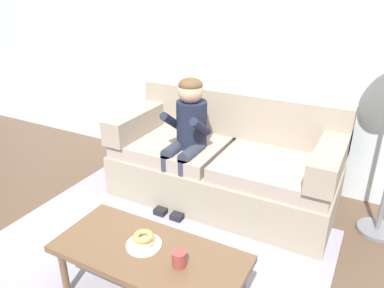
# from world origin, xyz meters

# --- Properties ---
(ground) EXTENTS (10.00, 10.00, 0.00)m
(ground) POSITION_xyz_m (0.00, 0.00, 0.00)
(ground) COLOR brown
(wall_back) EXTENTS (8.00, 0.10, 2.80)m
(wall_back) POSITION_xyz_m (0.00, 1.40, 1.40)
(wall_back) COLOR silver
(wall_back) RESTS_ON ground
(area_rug) EXTENTS (2.40, 2.07, 0.01)m
(area_rug) POSITION_xyz_m (0.00, -0.25, 0.01)
(area_rug) COLOR #9993A3
(area_rug) RESTS_ON ground
(couch) EXTENTS (1.92, 0.90, 0.91)m
(couch) POSITION_xyz_m (0.14, 0.84, 0.34)
(couch) COLOR tan
(couch) RESTS_ON ground
(coffee_table) EXTENTS (1.13, 0.51, 0.39)m
(coffee_table) POSITION_xyz_m (0.24, -0.50, 0.35)
(coffee_table) COLOR brown
(coffee_table) RESTS_ON ground
(person_child) EXTENTS (0.34, 0.58, 1.10)m
(person_child) POSITION_xyz_m (-0.13, 0.64, 0.67)
(person_child) COLOR #1E2338
(person_child) RESTS_ON ground
(plate) EXTENTS (0.21, 0.21, 0.01)m
(plate) POSITION_xyz_m (0.19, -0.47, 0.40)
(plate) COLOR white
(plate) RESTS_ON coffee_table
(donut) EXTENTS (0.16, 0.16, 0.04)m
(donut) POSITION_xyz_m (0.19, -0.47, 0.43)
(donut) COLOR beige
(donut) RESTS_ON plate
(donut_second) EXTENTS (0.17, 0.17, 0.04)m
(donut_second) POSITION_xyz_m (0.19, -0.47, 0.46)
(donut_second) COLOR tan
(donut_second) RESTS_ON donut
(mug) EXTENTS (0.08, 0.08, 0.09)m
(mug) POSITION_xyz_m (0.45, -0.52, 0.44)
(mug) COLOR #993D38
(mug) RESTS_ON coffee_table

